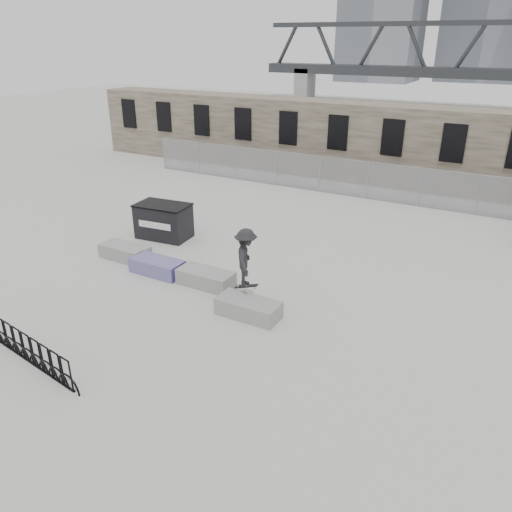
{
  "coord_description": "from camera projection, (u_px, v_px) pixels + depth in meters",
  "views": [
    {
      "loc": [
        10.21,
        -12.97,
        8.0
      ],
      "look_at": [
        2.77,
        0.31,
        1.3
      ],
      "focal_mm": 35.0,
      "sensor_mm": 36.0,
      "label": 1
    }
  ],
  "objects": [
    {
      "name": "skateboarder",
      "position": [
        246.0,
        258.0,
        15.6
      ],
      "size": [
        1.21,
        1.43,
        2.07
      ],
      "rotation": [
        0.0,
        0.0,
        2.05
      ],
      "color": "black",
      "rests_on": "ground"
    },
    {
      "name": "chainlink_fence",
      "position": [
        320.0,
        174.0,
        27.71
      ],
      "size": [
        22.06,
        0.06,
        2.02
      ],
      "color": "gray",
      "rests_on": "ground"
    },
    {
      "name": "dumpster",
      "position": [
        164.0,
        221.0,
        21.43
      ],
      "size": [
        2.4,
        1.61,
        1.5
      ],
      "rotation": [
        0.0,
        0.0,
        0.1
      ],
      "color": "black",
      "rests_on": "ground"
    },
    {
      "name": "bike_rack",
      "position": [
        27.0,
        349.0,
        13.19
      ],
      "size": [
        4.45,
        0.7,
        0.9
      ],
      "rotation": [
        0.0,
        0.0,
        -0.15
      ],
      "color": "black",
      "rests_on": "ground"
    },
    {
      "name": "planter_center_left",
      "position": [
        157.0,
        266.0,
        18.29
      ],
      "size": [
        2.0,
        0.9,
        0.55
      ],
      "color": "#393092",
      "rests_on": "ground"
    },
    {
      "name": "ground",
      "position": [
        186.0,
        277.0,
        18.15
      ],
      "size": [
        120.0,
        120.0,
        0.0
      ],
      "primitive_type": "plane",
      "color": "beige",
      "rests_on": "ground"
    },
    {
      "name": "stone_wall",
      "position": [
        345.0,
        140.0,
        30.2
      ],
      "size": [
        36.0,
        2.58,
        4.5
      ],
      "color": "brown",
      "rests_on": "ground"
    },
    {
      "name": "planter_offset",
      "position": [
        248.0,
        307.0,
        15.48
      ],
      "size": [
        2.0,
        0.9,
        0.55
      ],
      "color": "#9A9997",
      "rests_on": "ground"
    },
    {
      "name": "planter_center_right",
      "position": [
        206.0,
        277.0,
        17.41
      ],
      "size": [
        2.0,
        0.9,
        0.55
      ],
      "color": "#9A9997",
      "rests_on": "ground"
    },
    {
      "name": "planter_far_left",
      "position": [
        125.0,
        252.0,
        19.51
      ],
      "size": [
        2.0,
        0.9,
        0.55
      ],
      "color": "#9A9997",
      "rests_on": "ground"
    }
  ]
}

